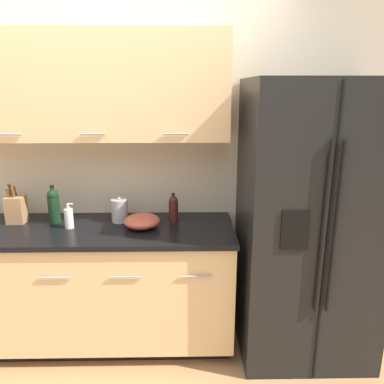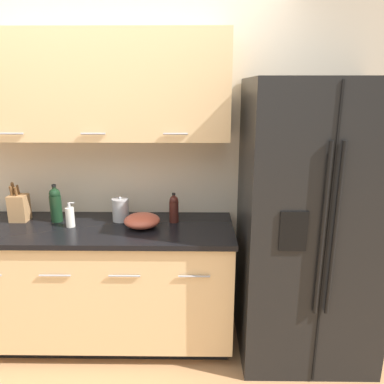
{
  "view_description": "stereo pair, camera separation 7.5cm",
  "coord_description": "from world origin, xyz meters",
  "px_view_note": "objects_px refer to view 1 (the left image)",
  "views": [
    {
      "loc": [
        0.53,
        -1.46,
        1.84
      ],
      "look_at": [
        0.57,
        0.98,
        1.16
      ],
      "focal_mm": 35.0,
      "sensor_mm": 36.0,
      "label": 1
    },
    {
      "loc": [
        0.6,
        -1.46,
        1.84
      ],
      "look_at": [
        0.57,
        0.98,
        1.16
      ],
      "focal_mm": 35.0,
      "sensor_mm": 36.0,
      "label": 2
    }
  ],
  "objects_px": {
    "steel_canister": "(120,210)",
    "mixing_bowl": "(142,221)",
    "oil_bottle": "(173,208)",
    "knife_block": "(16,209)",
    "wine_bottle": "(54,205)",
    "soap_dispenser": "(69,218)",
    "refrigerator": "(307,223)"
  },
  "relations": [
    {
      "from": "wine_bottle",
      "to": "mixing_bowl",
      "type": "height_order",
      "value": "wine_bottle"
    },
    {
      "from": "knife_block",
      "to": "wine_bottle",
      "type": "distance_m",
      "value": 0.27
    },
    {
      "from": "wine_bottle",
      "to": "steel_canister",
      "type": "distance_m",
      "value": 0.46
    },
    {
      "from": "wine_bottle",
      "to": "soap_dispenser",
      "type": "height_order",
      "value": "wine_bottle"
    },
    {
      "from": "refrigerator",
      "to": "oil_bottle",
      "type": "relative_size",
      "value": 8.86
    },
    {
      "from": "knife_block",
      "to": "wine_bottle",
      "type": "xyz_separation_m",
      "value": [
        0.27,
        -0.01,
        0.03
      ]
    },
    {
      "from": "steel_canister",
      "to": "soap_dispenser",
      "type": "bearing_deg",
      "value": -158.82
    },
    {
      "from": "soap_dispenser",
      "to": "wine_bottle",
      "type": "bearing_deg",
      "value": 140.86
    },
    {
      "from": "refrigerator",
      "to": "steel_canister",
      "type": "xyz_separation_m",
      "value": [
        -1.3,
        0.18,
        0.04
      ]
    },
    {
      "from": "wine_bottle",
      "to": "oil_bottle",
      "type": "height_order",
      "value": "wine_bottle"
    },
    {
      "from": "refrigerator",
      "to": "wine_bottle",
      "type": "relative_size",
      "value": 6.95
    },
    {
      "from": "wine_bottle",
      "to": "soap_dispenser",
      "type": "distance_m",
      "value": 0.18
    },
    {
      "from": "knife_block",
      "to": "steel_canister",
      "type": "relative_size",
      "value": 1.55
    },
    {
      "from": "wine_bottle",
      "to": "soap_dispenser",
      "type": "relative_size",
      "value": 1.54
    },
    {
      "from": "refrigerator",
      "to": "mixing_bowl",
      "type": "height_order",
      "value": "refrigerator"
    },
    {
      "from": "wine_bottle",
      "to": "steel_canister",
      "type": "relative_size",
      "value": 1.5
    },
    {
      "from": "oil_bottle",
      "to": "steel_canister",
      "type": "distance_m",
      "value": 0.39
    },
    {
      "from": "oil_bottle",
      "to": "steel_canister",
      "type": "xyz_separation_m",
      "value": [
        -0.39,
        0.02,
        -0.02
      ]
    },
    {
      "from": "knife_block",
      "to": "oil_bottle",
      "type": "height_order",
      "value": "knife_block"
    },
    {
      "from": "steel_canister",
      "to": "mixing_bowl",
      "type": "relative_size",
      "value": 0.73
    },
    {
      "from": "knife_block",
      "to": "oil_bottle",
      "type": "xyz_separation_m",
      "value": [
        1.12,
        -0.01,
        0.0
      ]
    },
    {
      "from": "knife_block",
      "to": "oil_bottle",
      "type": "bearing_deg",
      "value": -0.71
    },
    {
      "from": "refrigerator",
      "to": "steel_canister",
      "type": "bearing_deg",
      "value": 172.32
    },
    {
      "from": "wine_bottle",
      "to": "soap_dispenser",
      "type": "bearing_deg",
      "value": -39.14
    },
    {
      "from": "steel_canister",
      "to": "oil_bottle",
      "type": "bearing_deg",
      "value": -3.17
    },
    {
      "from": "refrigerator",
      "to": "knife_block",
      "type": "distance_m",
      "value": 2.04
    },
    {
      "from": "soap_dispenser",
      "to": "steel_canister",
      "type": "distance_m",
      "value": 0.35
    },
    {
      "from": "wine_bottle",
      "to": "mixing_bowl",
      "type": "bearing_deg",
      "value": -10.0
    },
    {
      "from": "oil_bottle",
      "to": "knife_block",
      "type": "bearing_deg",
      "value": 179.29
    },
    {
      "from": "wine_bottle",
      "to": "mixing_bowl",
      "type": "relative_size",
      "value": 1.09
    },
    {
      "from": "steel_canister",
      "to": "mixing_bowl",
      "type": "bearing_deg",
      "value": -36.72
    },
    {
      "from": "wine_bottle",
      "to": "steel_canister",
      "type": "xyz_separation_m",
      "value": [
        0.46,
        0.02,
        -0.05
      ]
    }
  ]
}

